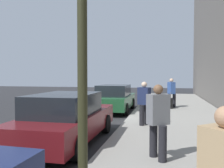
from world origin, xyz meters
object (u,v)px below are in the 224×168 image
object	(u,v)px
pedestrian_blue_coat	(171,92)
pedestrian_navy_coat	(144,102)
parked_car_green	(114,98)
rolling_suitcase	(171,103)
parked_car_maroon	(67,118)
pedestrian_grey_coat	(158,119)

from	to	relation	value
pedestrian_blue_coat	pedestrian_navy_coat	bearing A→B (deg)	167.88
parked_car_green	pedestrian_blue_coat	world-z (taller)	pedestrian_blue_coat
pedestrian_navy_coat	rolling_suitcase	xyz separation A→B (m)	(4.91, -1.11, -0.58)
parked_car_green	pedestrian_blue_coat	bearing A→B (deg)	-67.26
parked_car_maroon	parked_car_green	size ratio (longest dim) A/B	1.09
pedestrian_navy_coat	rolling_suitcase	bearing A→B (deg)	-12.72
rolling_suitcase	pedestrian_blue_coat	bearing A→B (deg)	-5.09
pedestrian_grey_coat	rolling_suitcase	bearing A→B (deg)	-3.14
parked_car_maroon	pedestrian_navy_coat	world-z (taller)	pedestrian_navy_coat
pedestrian_navy_coat	pedestrian_blue_coat	world-z (taller)	pedestrian_blue_coat
pedestrian_navy_coat	rolling_suitcase	size ratio (longest dim) A/B	1.74
parked_car_maroon	parked_car_green	bearing A→B (deg)	-0.83
parked_car_maroon	pedestrian_grey_coat	distance (m)	3.01
parked_car_green	parked_car_maroon	bearing A→B (deg)	179.17
parked_car_green	pedestrian_blue_coat	xyz separation A→B (m)	(1.32, -3.15, 0.31)
rolling_suitcase	parked_car_green	bearing A→B (deg)	106.10
parked_car_maroon	pedestrian_blue_coat	bearing A→B (deg)	-22.45
pedestrian_blue_coat	parked_car_green	bearing A→B (deg)	112.74
pedestrian_grey_coat	parked_car_green	bearing A→B (deg)	18.75
parked_car_maroon	pedestrian_grey_coat	bearing A→B (deg)	-114.34
parked_car_green	pedestrian_grey_coat	world-z (taller)	pedestrian_grey_coat
parked_car_maroon	pedestrian_blue_coat	xyz separation A→B (m)	(7.85, -3.24, 0.31)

